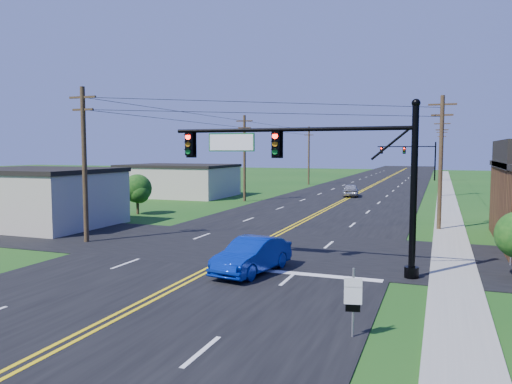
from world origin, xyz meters
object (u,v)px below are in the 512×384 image
at_px(stop_sign, 512,229).
at_px(signal_mast_main, 309,164).
at_px(signal_mast_far, 410,155).
at_px(route_sign, 353,298).
at_px(blue_car, 252,256).

bearing_deg(stop_sign, signal_mast_main, -133.07).
bearing_deg(signal_mast_main, stop_sign, 24.66).
height_order(signal_mast_main, signal_mast_far, same).
bearing_deg(route_sign, blue_car, 120.19).
distance_m(signal_mast_main, stop_sign, 9.99).
bearing_deg(route_sign, stop_sign, 53.39).
relative_size(signal_mast_far, stop_sign, 4.50).
height_order(route_sign, stop_sign, stop_sign).
distance_m(signal_mast_far, blue_car, 73.62).
height_order(signal_mast_main, route_sign, signal_mast_main).
bearing_deg(blue_car, signal_mast_far, 98.15).
bearing_deg(blue_car, route_sign, -38.44).
bearing_deg(signal_mast_far, signal_mast_main, -90.08).
height_order(signal_mast_far, route_sign, signal_mast_far).
distance_m(blue_car, stop_sign, 12.15).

